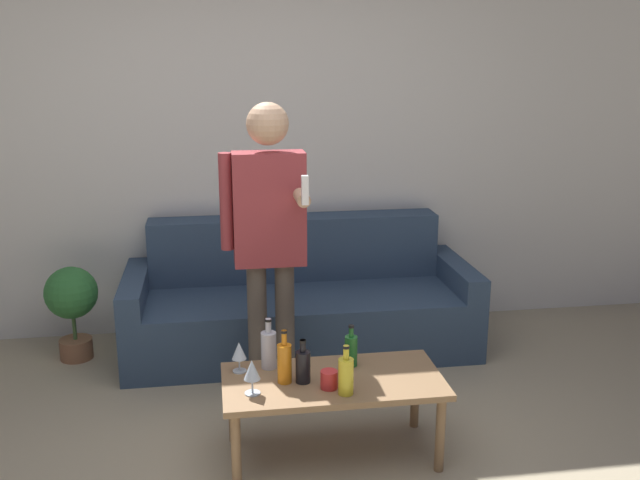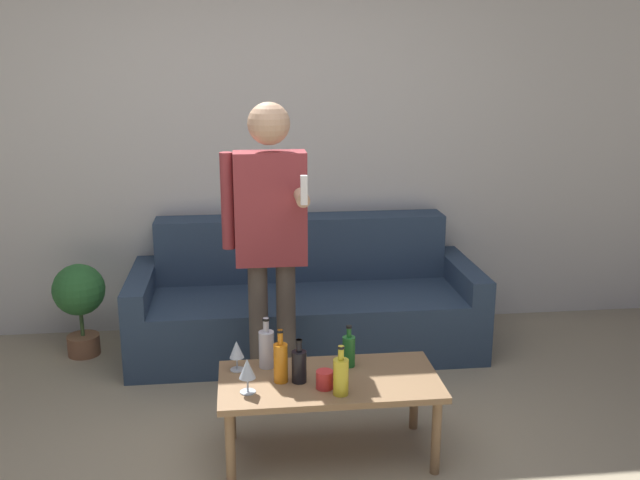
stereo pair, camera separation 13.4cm
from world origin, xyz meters
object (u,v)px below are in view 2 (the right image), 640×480
at_px(couch, 305,303).
at_px(person_standing_front, 270,229).
at_px(coffee_table, 329,388).
at_px(bottle_orange, 349,350).

xyz_separation_m(couch, person_standing_front, (-0.25, -0.74, 0.69)).
relative_size(couch, coffee_table, 2.14).
xyz_separation_m(couch, coffee_table, (-0.01, -1.33, 0.07)).
bearing_deg(bottle_orange, person_standing_front, 126.20).
xyz_separation_m(coffee_table, bottle_orange, (0.11, 0.13, 0.13)).
distance_m(couch, coffee_table, 1.34).
distance_m(couch, person_standing_front, 1.04).
height_order(coffee_table, bottle_orange, bottle_orange).
bearing_deg(couch, bottle_orange, -85.36).
height_order(bottle_orange, person_standing_front, person_standing_front).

